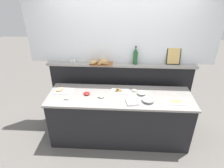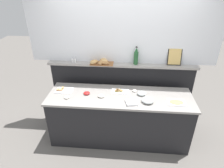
{
  "view_description": "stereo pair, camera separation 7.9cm",
  "coord_description": "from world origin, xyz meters",
  "px_view_note": "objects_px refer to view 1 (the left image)",
  "views": [
    {
      "loc": [
        0.02,
        -2.69,
        2.59
      ],
      "look_at": [
        -0.14,
        0.1,
        1.05
      ],
      "focal_mm": 31.09,
      "sensor_mm": 36.0,
      "label": 1
    },
    {
      "loc": [
        0.1,
        -2.68,
        2.59
      ],
      "look_at": [
        -0.14,
        0.1,
        1.05
      ],
      "focal_mm": 31.09,
      "sensor_mm": 36.0,
      "label": 2
    }
  ],
  "objects_px": {
    "glass_bowl_large": "(148,100)",
    "condiment_bowl_red": "(87,93)",
    "glass_bowl_medium": "(142,93)",
    "bread_basket": "(101,62)",
    "framed_picture": "(174,56)",
    "condiment_bowl_cream": "(67,98)",
    "pepper_shaker": "(74,60)",
    "salt_shaker": "(72,60)",
    "wine_bottle_green": "(135,56)",
    "napkin_stack": "(132,102)",
    "sandwich_platter_side": "(120,91)",
    "cold_cuts_platter": "(176,101)",
    "condiment_bowl_dark": "(134,90)",
    "sandwich_platter_rear": "(63,91)",
    "condiment_bowl_teal": "(101,96)"
  },
  "relations": [
    {
      "from": "condiment_bowl_red",
      "to": "sandwich_platter_rear",
      "type": "bearing_deg",
      "value": 169.35
    },
    {
      "from": "sandwich_platter_side",
      "to": "salt_shaker",
      "type": "distance_m",
      "value": 1.01
    },
    {
      "from": "glass_bowl_large",
      "to": "framed_picture",
      "type": "height_order",
      "value": "framed_picture"
    },
    {
      "from": "sandwich_platter_side",
      "to": "napkin_stack",
      "type": "height_order",
      "value": "sandwich_platter_side"
    },
    {
      "from": "glass_bowl_medium",
      "to": "napkin_stack",
      "type": "distance_m",
      "value": 0.31
    },
    {
      "from": "napkin_stack",
      "to": "bread_basket",
      "type": "xyz_separation_m",
      "value": [
        -0.54,
        0.63,
        0.39
      ]
    },
    {
      "from": "bread_basket",
      "to": "framed_picture",
      "type": "distance_m",
      "value": 1.26
    },
    {
      "from": "glass_bowl_large",
      "to": "pepper_shaker",
      "type": "xyz_separation_m",
      "value": [
        -1.27,
        0.61,
        0.38
      ]
    },
    {
      "from": "glass_bowl_medium",
      "to": "condiment_bowl_teal",
      "type": "relative_size",
      "value": 1.34
    },
    {
      "from": "napkin_stack",
      "to": "glass_bowl_medium",
      "type": "bearing_deg",
      "value": 57.66
    },
    {
      "from": "salt_shaker",
      "to": "framed_picture",
      "type": "relative_size",
      "value": 0.29
    },
    {
      "from": "sandwich_platter_side",
      "to": "sandwich_platter_rear",
      "type": "bearing_deg",
      "value": -177.55
    },
    {
      "from": "condiment_bowl_teal",
      "to": "napkin_stack",
      "type": "height_order",
      "value": "condiment_bowl_teal"
    },
    {
      "from": "wine_bottle_green",
      "to": "salt_shaker",
      "type": "bearing_deg",
      "value": -179.63
    },
    {
      "from": "bread_basket",
      "to": "condiment_bowl_dark",
      "type": "bearing_deg",
      "value": -24.11
    },
    {
      "from": "condiment_bowl_cream",
      "to": "condiment_bowl_teal",
      "type": "xyz_separation_m",
      "value": [
        0.54,
        0.09,
        0.0
      ]
    },
    {
      "from": "condiment_bowl_red",
      "to": "salt_shaker",
      "type": "relative_size",
      "value": 1.21
    },
    {
      "from": "condiment_bowl_dark",
      "to": "bread_basket",
      "type": "xyz_separation_m",
      "value": [
        -0.59,
        0.27,
        0.39
      ]
    },
    {
      "from": "sandwich_platter_rear",
      "to": "condiment_bowl_red",
      "type": "distance_m",
      "value": 0.43
    },
    {
      "from": "wine_bottle_green",
      "to": "framed_picture",
      "type": "relative_size",
      "value": 1.07
    },
    {
      "from": "condiment_bowl_teal",
      "to": "sandwich_platter_rear",
      "type": "bearing_deg",
      "value": 168.0
    },
    {
      "from": "glass_bowl_large",
      "to": "condiment_bowl_red",
      "type": "relative_size",
      "value": 1.78
    },
    {
      "from": "condiment_bowl_cream",
      "to": "pepper_shaker",
      "type": "relative_size",
      "value": 0.97
    },
    {
      "from": "sandwich_platter_rear",
      "to": "condiment_bowl_teal",
      "type": "bearing_deg",
      "value": -12.0
    },
    {
      "from": "condiment_bowl_red",
      "to": "wine_bottle_green",
      "type": "height_order",
      "value": "wine_bottle_green"
    },
    {
      "from": "glass_bowl_large",
      "to": "glass_bowl_medium",
      "type": "height_order",
      "value": "glass_bowl_large"
    },
    {
      "from": "wine_bottle_green",
      "to": "condiment_bowl_dark",
      "type": "bearing_deg",
      "value": -90.32
    },
    {
      "from": "sandwich_platter_rear",
      "to": "condiment_bowl_cream",
      "type": "distance_m",
      "value": 0.26
    },
    {
      "from": "sandwich_platter_side",
      "to": "pepper_shaker",
      "type": "xyz_separation_m",
      "value": [
        -0.82,
        0.33,
        0.4
      ]
    },
    {
      "from": "framed_picture",
      "to": "napkin_stack",
      "type": "bearing_deg",
      "value": -135.41
    },
    {
      "from": "sandwich_platter_side",
      "to": "pepper_shaker",
      "type": "distance_m",
      "value": 0.97
    },
    {
      "from": "glass_bowl_medium",
      "to": "framed_picture",
      "type": "distance_m",
      "value": 0.85
    },
    {
      "from": "condiment_bowl_cream",
      "to": "pepper_shaker",
      "type": "distance_m",
      "value": 0.72
    },
    {
      "from": "sandwich_platter_side",
      "to": "glass_bowl_large",
      "type": "xyz_separation_m",
      "value": [
        0.45,
        -0.27,
        0.02
      ]
    },
    {
      "from": "condiment_bowl_dark",
      "to": "salt_shaker",
      "type": "relative_size",
      "value": 0.93
    },
    {
      "from": "condiment_bowl_cream",
      "to": "wine_bottle_green",
      "type": "xyz_separation_m",
      "value": [
        1.09,
        0.61,
        0.5
      ]
    },
    {
      "from": "glass_bowl_medium",
      "to": "condiment_bowl_cream",
      "type": "relative_size",
      "value": 1.68
    },
    {
      "from": "condiment_bowl_teal",
      "to": "framed_picture",
      "type": "bearing_deg",
      "value": 24.9
    },
    {
      "from": "glass_bowl_medium",
      "to": "framed_picture",
      "type": "xyz_separation_m",
      "value": [
        0.54,
        0.44,
        0.49
      ]
    },
    {
      "from": "glass_bowl_large",
      "to": "framed_picture",
      "type": "xyz_separation_m",
      "value": [
        0.46,
        0.65,
        0.49
      ]
    },
    {
      "from": "sandwich_platter_side",
      "to": "cold_cuts_platter",
      "type": "xyz_separation_m",
      "value": [
        0.89,
        -0.25,
        -0.0
      ]
    },
    {
      "from": "glass_bowl_medium",
      "to": "bread_basket",
      "type": "height_order",
      "value": "bread_basket"
    },
    {
      "from": "condiment_bowl_cream",
      "to": "condiment_bowl_dark",
      "type": "xyz_separation_m",
      "value": [
        1.09,
        0.31,
        -0.0
      ]
    },
    {
      "from": "condiment_bowl_red",
      "to": "bread_basket",
      "type": "bearing_deg",
      "value": 64.75
    },
    {
      "from": "bread_basket",
      "to": "sandwich_platter_rear",
      "type": "bearing_deg",
      "value": -151.02
    },
    {
      "from": "condiment_bowl_teal",
      "to": "condiment_bowl_dark",
      "type": "relative_size",
      "value": 1.31
    },
    {
      "from": "napkin_stack",
      "to": "framed_picture",
      "type": "relative_size",
      "value": 0.57
    },
    {
      "from": "framed_picture",
      "to": "glass_bowl_medium",
      "type": "bearing_deg",
      "value": -141.2
    },
    {
      "from": "condiment_bowl_teal",
      "to": "sandwich_platter_side",
      "type": "bearing_deg",
      "value": 32.23
    },
    {
      "from": "glass_bowl_large",
      "to": "salt_shaker",
      "type": "distance_m",
      "value": 1.49
    }
  ]
}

